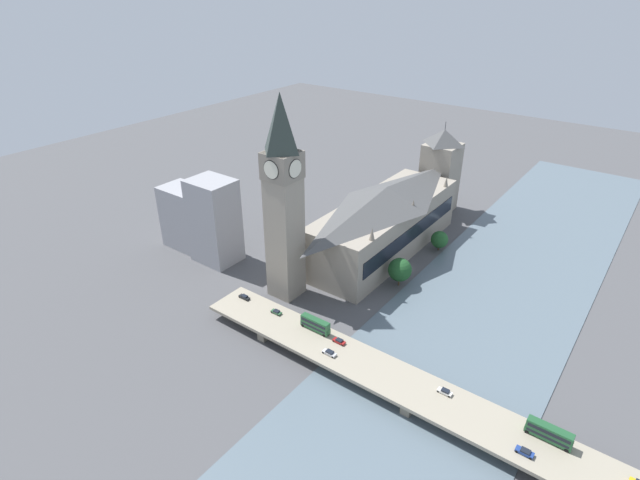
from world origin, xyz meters
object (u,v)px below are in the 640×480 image
at_px(car_northbound_mid, 339,341).
at_px(parliament_hall, 385,220).
at_px(car_northbound_tail, 525,452).
at_px(car_northbound_lead, 244,297).
at_px(car_southbound_lead, 445,392).
at_px(clock_tower, 283,197).
at_px(road_bridge, 416,391).
at_px(car_southbound_extra, 329,353).
at_px(double_decker_bus_lead, 549,433).
at_px(car_southbound_mid, 276,312).
at_px(double_decker_bus_mid, 315,324).
at_px(victoria_tower, 440,171).

bearing_deg(car_northbound_mid, parliament_hall, -70.87).
relative_size(parliament_hall, car_northbound_tail, 19.60).
relative_size(car_northbound_lead, car_northbound_mid, 1.05).
distance_m(car_northbound_tail, car_southbound_lead, 25.99).
relative_size(car_northbound_mid, car_northbound_tail, 0.96).
height_order(clock_tower, road_bridge, clock_tower).
bearing_deg(car_southbound_extra, double_decker_bus_lead, -173.67).
bearing_deg(car_northbound_lead, clock_tower, -105.49).
bearing_deg(clock_tower, parliament_hall, -103.70).
bearing_deg(parliament_hall, clock_tower, 76.30).
distance_m(car_northbound_mid, car_northbound_tail, 62.88).
bearing_deg(car_northbound_tail, car_southbound_lead, -16.17).
relative_size(road_bridge, double_decker_bus_lead, 13.58).
bearing_deg(car_southbound_extra, car_northbound_mid, -83.19).
xyz_separation_m(clock_tower, car_northbound_lead, (5.11, 18.45, -35.82)).
bearing_deg(car_northbound_tail, clock_tower, -14.29).
distance_m(car_northbound_mid, car_southbound_mid, 27.30).
bearing_deg(road_bridge, car_northbound_lead, -2.53).
xyz_separation_m(double_decker_bus_mid, car_northbound_lead, (32.78, 0.87, -1.93)).
bearing_deg(car_northbound_mid, clock_tower, -25.55).
height_order(clock_tower, car_northbound_mid, clock_tower).
height_order(victoria_tower, car_northbound_mid, victoria_tower).
height_order(clock_tower, double_decker_bus_mid, clock_tower).
xyz_separation_m(victoria_tower, road_bridge, (-55.14, 131.83, -17.72)).
bearing_deg(double_decker_bus_lead, car_southbound_mid, 0.51).
height_order(double_decker_bus_lead, car_southbound_lead, double_decker_bus_lead).
xyz_separation_m(car_northbound_lead, car_northbound_mid, (-43.08, -0.30, -0.01)).
distance_m(road_bridge, car_southbound_mid, 57.61).
bearing_deg(parliament_hall, car_southbound_extra, 108.14).
xyz_separation_m(road_bridge, car_southbound_extra, (29.41, 3.04, 1.66)).
xyz_separation_m(parliament_hall, clock_tower, (13.07, 53.63, 26.18)).
bearing_deg(car_northbound_lead, car_northbound_mid, -179.60).
bearing_deg(car_northbound_tail, car_southbound_mid, -4.62).
bearing_deg(parliament_hall, car_northbound_mid, 109.13).
xyz_separation_m(road_bridge, car_northbound_mid, (30.19, -3.54, 1.64)).
bearing_deg(road_bridge, car_southbound_lead, -155.35).
height_order(double_decker_bus_mid, car_northbound_mid, double_decker_bus_mid).
xyz_separation_m(road_bridge, car_southbound_mid, (57.49, -3.36, 1.61)).
relative_size(double_decker_bus_lead, car_southbound_extra, 2.53).
relative_size(clock_tower, car_northbound_lead, 17.38).
xyz_separation_m(parliament_hall, road_bridge, (-55.09, 75.32, -11.29)).
height_order(victoria_tower, car_northbound_tail, victoria_tower).
xyz_separation_m(double_decker_bus_mid, car_northbound_tail, (-72.74, 8.00, -1.92)).
relative_size(car_southbound_mid, car_southbound_extra, 0.88).
height_order(double_decker_bus_lead, double_decker_bus_mid, double_decker_bus_mid).
bearing_deg(road_bridge, double_decker_bus_mid, -5.79).
relative_size(double_decker_bus_lead, car_southbound_lead, 2.70).
bearing_deg(double_decker_bus_lead, clock_tower, -9.57).
bearing_deg(car_southbound_mid, car_northbound_tail, 175.38).
xyz_separation_m(double_decker_bus_mid, car_northbound_mid, (-10.30, 0.57, -1.94)).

